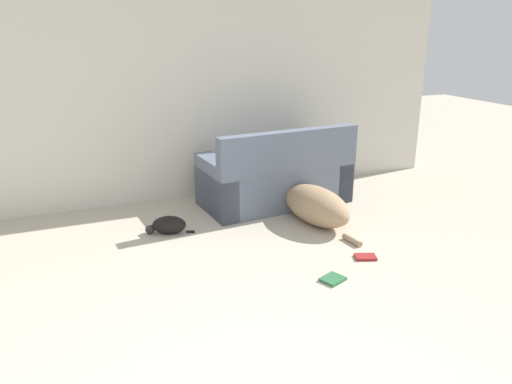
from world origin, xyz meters
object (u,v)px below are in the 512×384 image
(dog, at_px, (312,204))
(cat, at_px, (168,225))
(book_red, at_px, (365,257))
(couch, at_px, (276,179))
(book_green, at_px, (333,279))

(dog, bearing_deg, cat, 75.19)
(cat, distance_m, book_red, 1.91)
(couch, bearing_deg, book_red, 90.64)
(cat, bearing_deg, couch, -145.31)
(couch, relative_size, dog, 1.19)
(cat, distance_m, book_green, 1.77)
(cat, height_order, book_red, cat)
(book_green, xyz_separation_m, book_red, (0.48, 0.24, -0.00))
(book_green, relative_size, book_red, 1.06)
(couch, xyz_separation_m, book_red, (0.14, -1.59, -0.28))
(cat, bearing_deg, book_red, 159.60)
(couch, distance_m, book_green, 1.88)
(couch, height_order, book_green, couch)
(book_green, bearing_deg, book_red, 27.02)
(couch, bearing_deg, cat, 11.42)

